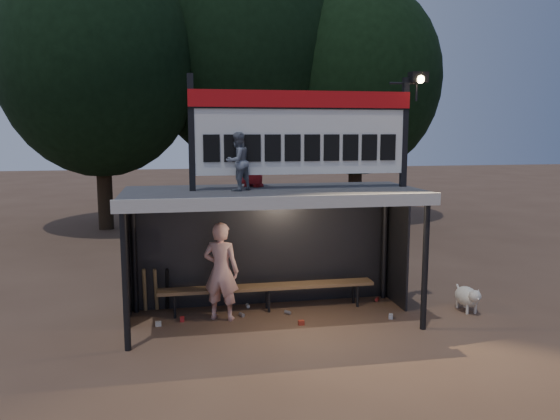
# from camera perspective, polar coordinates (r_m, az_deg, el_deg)

# --- Properties ---
(ground) EXTENTS (80.00, 80.00, 0.00)m
(ground) POSITION_cam_1_polar(r_m,az_deg,el_deg) (9.80, -0.73, -11.43)
(ground) COLOR brown
(ground) RESTS_ON ground
(player) EXTENTS (0.75, 0.63, 1.74)m
(player) POSITION_cam_1_polar(r_m,az_deg,el_deg) (9.66, -6.17, -6.37)
(player) COLOR white
(player) RESTS_ON ground
(child_a) EXTENTS (0.59, 0.57, 0.97)m
(child_a) POSITION_cam_1_polar(r_m,az_deg,el_deg) (9.05, -4.45, 5.07)
(child_a) COLOR slate
(child_a) RESTS_ON dugout_shelter
(child_b) EXTENTS (0.64, 0.62, 1.10)m
(child_b) POSITION_cam_1_polar(r_m,az_deg,el_deg) (9.66, -2.87, 5.70)
(child_b) COLOR maroon
(child_b) RESTS_ON dugout_shelter
(dugout_shelter) EXTENTS (5.10, 2.08, 2.32)m
(dugout_shelter) POSITION_cam_1_polar(r_m,az_deg,el_deg) (9.58, -1.00, -0.48)
(dugout_shelter) COLOR #39393B
(dugout_shelter) RESTS_ON ground
(scoreboard_assembly) EXTENTS (4.10, 0.27, 1.99)m
(scoreboard_assembly) POSITION_cam_1_polar(r_m,az_deg,el_deg) (9.33, 2.66, 8.39)
(scoreboard_assembly) COLOR black
(scoreboard_assembly) RESTS_ON dugout_shelter
(bench) EXTENTS (4.00, 0.35, 0.48)m
(bench) POSITION_cam_1_polar(r_m,az_deg,el_deg) (10.18, -1.28, -8.11)
(bench) COLOR olive
(bench) RESTS_ON ground
(tree_left) EXTENTS (6.46, 6.46, 9.27)m
(tree_left) POSITION_cam_1_polar(r_m,az_deg,el_deg) (19.37, -18.39, 14.39)
(tree_left) COLOR black
(tree_left) RESTS_ON ground
(tree_mid) EXTENTS (7.22, 7.22, 10.36)m
(tree_mid) POSITION_cam_1_polar(r_m,az_deg,el_deg) (20.95, -3.66, 16.08)
(tree_mid) COLOR #301D15
(tree_mid) RESTS_ON ground
(tree_right) EXTENTS (6.08, 6.08, 8.72)m
(tree_right) POSITION_cam_1_polar(r_m,az_deg,el_deg) (20.76, 8.05, 13.38)
(tree_right) COLOR black
(tree_right) RESTS_ON ground
(dog) EXTENTS (0.36, 0.81, 0.49)m
(dog) POSITION_cam_1_polar(r_m,az_deg,el_deg) (10.74, 19.02, -8.55)
(dog) COLOR beige
(dog) RESTS_ON ground
(bats) EXTENTS (0.48, 0.33, 0.84)m
(bats) POSITION_cam_1_polar(r_m,az_deg,el_deg) (10.32, -12.84, -8.10)
(bats) COLOR #9C7A48
(bats) RESTS_ON ground
(litter) EXTENTS (4.29, 1.20, 0.08)m
(litter) POSITION_cam_1_polar(r_m,az_deg,el_deg) (9.98, -0.58, -10.82)
(litter) COLOR #BB3420
(litter) RESTS_ON ground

